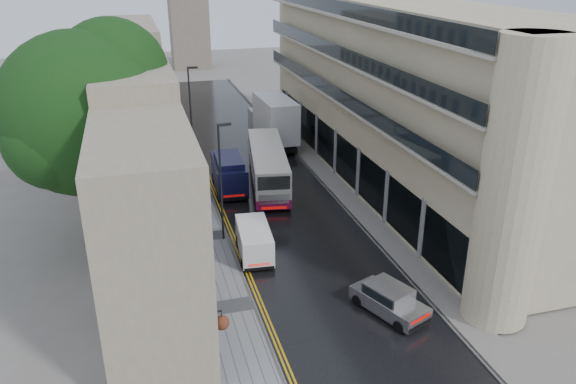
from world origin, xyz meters
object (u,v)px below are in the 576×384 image
silver_hatchback (400,318)px  lamp_post_far (191,113)px  cream_bus (255,182)px  navy_van (218,182)px  tree_near (86,141)px  pedestrian (200,230)px  lamp_post_near (221,184)px  tree_far (99,102)px  white_van (243,254)px  white_lorry (266,128)px

silver_hatchback → lamp_post_far: (-6.58, 28.69, 3.41)m
cream_bus → navy_van: size_ratio=1.98×
tree_near → pedestrian: size_ratio=6.91×
navy_van → lamp_post_near: size_ratio=0.74×
tree_near → tree_far: size_ratio=1.11×
tree_near → lamp_post_near: size_ratio=1.81×
cream_bus → silver_hatchback: bearing=-70.2°
silver_hatchback → navy_van: navy_van is taller
navy_van → tree_far: bearing=138.9°
tree_far → navy_van: tree_far is taller
tree_far → lamp_post_near: size_ratio=1.62×
silver_hatchback → white_van: size_ratio=0.95×
tree_far → white_van: tree_far is taller
cream_bus → lamp_post_far: size_ratio=1.38×
pedestrian → lamp_post_far: 17.53m
silver_hatchback → tree_near: bearing=114.7°
lamp_post_far → tree_far: bearing=-159.8°
tree_far → pedestrian: bearing=-68.5°
white_van → pedestrian: pedestrian is taller
tree_far → lamp_post_far: tree_far is taller
tree_near → lamp_post_far: (7.77, 15.35, -2.75)m
cream_bus → navy_van: 2.78m
white_van → lamp_post_far: 20.99m
tree_far → pedestrian: tree_far is taller
white_lorry → pedestrian: white_lorry is taller
lamp_post_far → cream_bus: bearing=-70.5°
pedestrian → white_van: bearing=131.2°
tree_far → white_lorry: 14.94m
white_lorry → lamp_post_near: lamp_post_near is taller
silver_hatchback → lamp_post_far: size_ratio=0.50×
cream_bus → pedestrian: cream_bus is taller
silver_hatchback → navy_van: (-5.90, 18.45, 0.68)m
cream_bus → white_van: bearing=-97.4°
white_van → lamp_post_near: lamp_post_near is taller
lamp_post_far → white_van: bearing=-86.1°
cream_bus → lamp_post_near: bearing=-111.5°
white_van → pedestrian: bearing=124.9°
tree_far → lamp_post_near: bearing=-63.0°
cream_bus → pedestrian: (-4.95, -6.11, -0.43)m
cream_bus → pedestrian: size_ratio=5.62×
tree_far → lamp_post_far: size_ratio=1.53×
pedestrian → lamp_post_near: lamp_post_near is taller
cream_bus → tree_far: bearing=150.4°
white_lorry → lamp_post_far: size_ratio=1.12×
tree_far → white_van: (7.90, -18.39, -5.23)m
tree_near → white_van: 11.47m
lamp_post_far → tree_near: bearing=-114.1°
white_lorry → navy_van: bearing=-123.8°
tree_near → lamp_post_far: tree_near is taller
tree_near → lamp_post_near: tree_near is taller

